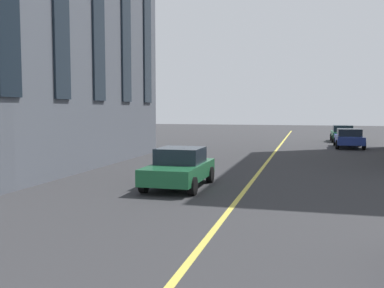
# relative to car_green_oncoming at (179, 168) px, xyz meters

# --- Properties ---
(lane_centre_line) EXTENTS (80.00, 0.16, 0.01)m
(lane_centre_line) POSITION_rel_car_green_oncoming_xyz_m (2.42, -2.35, -0.70)
(lane_centre_line) COLOR #D8C64C
(lane_centre_line) RESTS_ON ground_plane
(car_green_oncoming) EXTENTS (3.90, 1.89, 1.40)m
(car_green_oncoming) POSITION_rel_car_green_oncoming_xyz_m (0.00, 0.00, 0.00)
(car_green_oncoming) COLOR #1E6038
(car_green_oncoming) RESTS_ON ground_plane
(car_blue_parked_b) EXTENTS (4.40, 1.95, 1.37)m
(car_blue_parked_b) POSITION_rel_car_green_oncoming_xyz_m (18.37, -7.25, 0.00)
(car_blue_parked_b) COLOR navy
(car_blue_parked_b) RESTS_ON ground_plane
(car_green_parked_a) EXTENTS (3.90, 1.89, 1.40)m
(car_green_parked_a) POSITION_rel_car_green_oncoming_xyz_m (24.50, -7.25, 0.00)
(car_green_parked_a) COLOR #1E6038
(car_green_parked_a) RESTS_ON ground_plane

